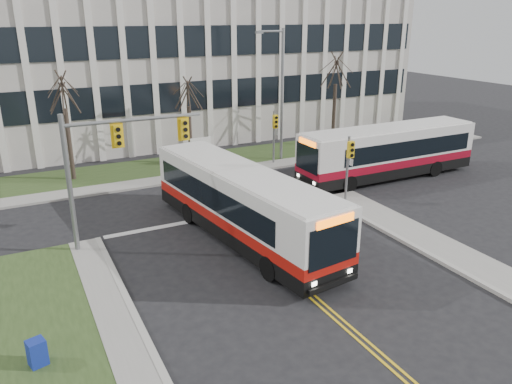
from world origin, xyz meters
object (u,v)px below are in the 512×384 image
Objects in this scene: streetlight at (280,88)px; newspaper_box_blue at (37,354)px; bus_main at (242,206)px; directory_sign at (201,149)px; bus_cross at (388,153)px.

streetlight is 9.68× the size of newspaper_box_blue.
streetlight is at bearing 46.43° from bus_main.
directory_sign is 2.11× the size of newspaper_box_blue.
streetlight reaches higher than newspaper_box_blue.
directory_sign is 0.16× the size of bus_cross.
streetlight is 4.60× the size of directory_sign.
bus_cross is at bearing 8.89° from newspaper_box_blue.
directory_sign is 0.16× the size of bus_main.
bus_main is 1.01× the size of bus_cross.
newspaper_box_blue is at bearing -156.43° from bus_main.
newspaper_box_blue is (-9.39, -5.58, -1.18)m from bus_main.
bus_cross is (9.76, -8.00, 0.47)m from directory_sign.
bus_cross is at bearing 12.16° from bus_main.
streetlight is 24.61m from newspaper_box_blue.
directory_sign is 12.62m from bus_main.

